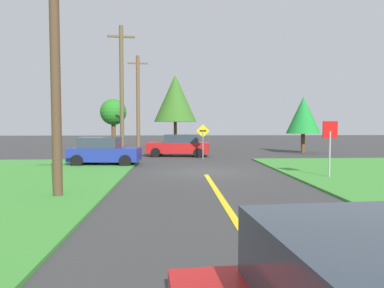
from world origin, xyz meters
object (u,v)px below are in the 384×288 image
(utility_pole_near, at_px, (56,80))
(direction_sign, at_px, (203,137))
(utility_pole_far, at_px, (138,102))
(utility_pole_mid, at_px, (122,91))
(parked_car_near_building, at_px, (104,151))
(car_approaching_junction, at_px, (179,145))
(pine_tree_center, at_px, (303,115))
(oak_tree_right, at_px, (113,112))
(oak_tree_left, at_px, (175,98))
(stop_sign, at_px, (330,138))

(utility_pole_near, bearing_deg, direction_sign, 65.57)
(utility_pole_far, bearing_deg, utility_pole_mid, -91.76)
(parked_car_near_building, bearing_deg, direction_sign, 33.86)
(utility_pole_near, distance_m, utility_pole_far, 20.36)
(utility_pole_far, distance_m, direction_sign, 9.75)
(car_approaching_junction, xyz_separation_m, direction_sign, (1.57, -2.16, 0.67))
(car_approaching_junction, height_order, utility_pole_near, utility_pole_near)
(pine_tree_center, height_order, oak_tree_right, oak_tree_right)
(utility_pole_near, bearing_deg, oak_tree_right, 95.89)
(oak_tree_right, bearing_deg, oak_tree_left, -39.04)
(car_approaching_junction, xyz_separation_m, pine_tree_center, (10.20, 2.34, 2.32))
(car_approaching_junction, distance_m, utility_pole_near, 15.58)
(car_approaching_junction, relative_size, utility_pole_far, 0.56)
(utility_pole_mid, bearing_deg, car_approaching_junction, 33.78)
(direction_sign, relative_size, oak_tree_right, 0.46)
(stop_sign, bearing_deg, utility_pole_mid, -52.05)
(utility_pole_far, bearing_deg, utility_pole_near, -91.57)
(stop_sign, bearing_deg, utility_pole_near, 6.83)
(pine_tree_center, bearing_deg, stop_sign, -105.81)
(utility_pole_near, relative_size, pine_tree_center, 1.57)
(utility_pole_mid, bearing_deg, oak_tree_right, 101.61)
(direction_sign, distance_m, oak_tree_left, 10.17)
(utility_pole_far, relative_size, direction_sign, 3.55)
(stop_sign, distance_m, utility_pole_mid, 13.64)
(parked_car_near_building, relative_size, oak_tree_right, 0.79)
(car_approaching_junction, relative_size, utility_pole_near, 0.65)
(car_approaching_junction, relative_size, oak_tree_left, 0.67)
(pine_tree_center, bearing_deg, oak_tree_right, 148.90)
(car_approaching_junction, height_order, direction_sign, direction_sign)
(car_approaching_junction, relative_size, parked_car_near_building, 1.16)
(car_approaching_junction, bearing_deg, utility_pole_mid, 41.68)
(car_approaching_junction, xyz_separation_m, utility_pole_mid, (-3.83, -2.56, 3.73))
(parked_car_near_building, distance_m, direction_sign, 6.97)
(utility_pole_near, xyz_separation_m, utility_pole_mid, (0.31, 12.17, 0.78))
(utility_pole_near, bearing_deg, stop_sign, 18.73)
(parked_car_near_building, height_order, pine_tree_center, pine_tree_center)
(pine_tree_center, bearing_deg, direction_sign, -152.43)
(oak_tree_left, xyz_separation_m, oak_tree_right, (-6.70, 5.43, -1.14))
(utility_pole_far, bearing_deg, parked_car_near_building, -94.44)
(parked_car_near_building, xyz_separation_m, utility_pole_near, (0.31, -9.12, 2.96))
(car_approaching_junction, xyz_separation_m, utility_pole_far, (-3.58, 5.61, 3.51))
(stop_sign, distance_m, oak_tree_left, 19.83)
(utility_pole_near, height_order, utility_pole_mid, utility_pole_mid)
(stop_sign, relative_size, oak_tree_left, 0.36)
(utility_pole_mid, distance_m, utility_pole_far, 8.18)
(stop_sign, distance_m, direction_sign, 10.21)
(parked_car_near_building, distance_m, utility_pole_near, 9.60)
(utility_pole_near, distance_m, oak_tree_right, 27.58)
(utility_pole_near, relative_size, direction_sign, 3.07)
(parked_car_near_building, distance_m, utility_pole_mid, 4.86)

